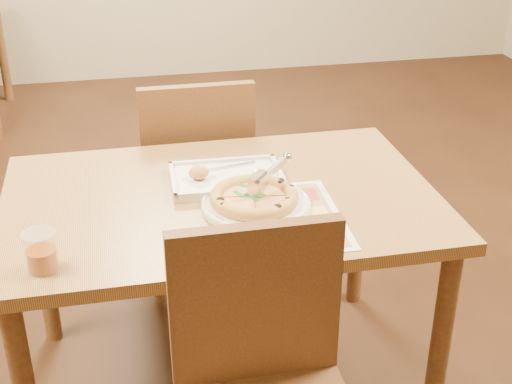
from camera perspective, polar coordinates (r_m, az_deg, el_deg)
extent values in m
plane|color=black|center=(2.56, -2.46, -14.75)|extent=(7.00, 7.00, 0.00)
cube|color=#A67742|center=(2.16, -2.82, -0.74)|extent=(1.30, 0.85, 0.04)
cylinder|color=brown|center=(2.65, -16.70, -5.23)|extent=(0.06, 0.06, 0.68)
cylinder|color=brown|center=(2.23, 14.52, -11.81)|extent=(0.06, 0.06, 0.68)
cylinder|color=brown|center=(2.78, 8.20, -2.72)|extent=(0.06, 0.06, 0.68)
cube|color=brown|center=(1.74, -0.04, -9.12)|extent=(0.42, 0.04, 0.45)
cube|color=brown|center=(2.89, -4.97, 1.19)|extent=(0.42, 0.42, 0.04)
cube|color=brown|center=(2.63, -4.63, 3.84)|extent=(0.42, 0.04, 0.45)
cylinder|color=brown|center=(5.28, -19.64, 10.48)|extent=(0.06, 0.06, 0.68)
cylinder|color=white|center=(2.08, 0.00, -1.02)|extent=(0.32, 0.32, 0.02)
cylinder|color=#E3AB4D|center=(2.07, -0.16, -0.63)|extent=(0.25, 0.25, 0.01)
cylinder|color=#DCB677|center=(2.07, -0.16, -0.42)|extent=(0.21, 0.21, 0.01)
torus|color=#E3AB4D|center=(2.07, -0.16, -0.40)|extent=(0.26, 0.26, 0.04)
cylinder|color=silver|center=(2.05, 0.16, 0.72)|extent=(0.07, 0.05, 0.09)
cube|color=silver|center=(2.08, 1.35, 1.77)|extent=(0.12, 0.08, 0.06)
cube|color=silver|center=(2.22, -2.35, 0.99)|extent=(0.35, 0.25, 0.02)
cube|color=silver|center=(2.22, -2.36, 1.29)|extent=(0.17, 0.04, 0.00)
ellipsoid|color=#CA7F48|center=(2.20, -4.59, 1.56)|extent=(0.06, 0.05, 0.04)
cylinder|color=#8B400A|center=(1.86, -16.72, -5.18)|extent=(0.07, 0.07, 0.06)
cylinder|color=white|center=(1.85, -16.82, -4.57)|extent=(0.08, 0.08, 0.11)
cube|color=silver|center=(2.03, 2.57, -1.98)|extent=(0.32, 0.43, 0.00)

